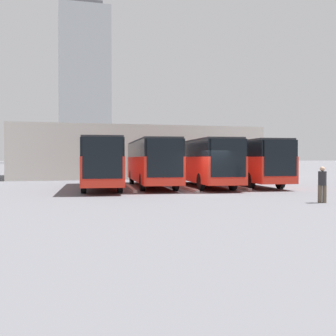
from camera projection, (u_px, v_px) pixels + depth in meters
ground_plane at (205, 193)px, 24.63m from camera, size 600.00×600.00×0.00m
bus_0 at (246, 161)px, 31.74m from camera, size 3.57×12.29×3.31m
curb_divider_0 at (233, 186)px, 29.57m from camera, size 0.87×6.51×0.15m
bus_1 at (202, 161)px, 30.37m from camera, size 3.57×12.29×3.31m
curb_divider_1 at (186, 188)px, 28.20m from camera, size 0.87×6.51×0.15m
bus_2 at (151, 161)px, 30.00m from camera, size 3.57×12.29×3.31m
curb_divider_2 at (131, 188)px, 27.83m from camera, size 0.87×6.51×0.15m
bus_3 at (101, 161)px, 28.42m from camera, size 3.57×12.29×3.31m
pedestrian at (322, 183)px, 19.31m from camera, size 0.50×0.50×1.67m
station_building at (133, 152)px, 46.14m from camera, size 25.43×14.40×5.32m
office_tower at (84, 86)px, 187.35m from camera, size 21.71×21.71×70.09m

